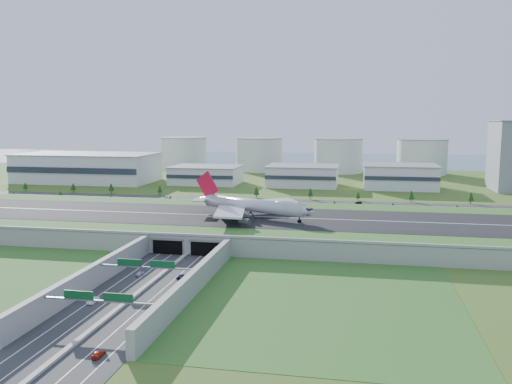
% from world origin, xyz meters
% --- Properties ---
extents(ground, '(1200.00, 1200.00, 0.00)m').
position_xyz_m(ground, '(0.00, 0.00, 0.00)').
color(ground, '#2E4D18').
rests_on(ground, ground).
extents(airfield_deck, '(520.00, 100.00, 9.20)m').
position_xyz_m(airfield_deck, '(0.00, -0.09, 4.12)').
color(airfield_deck, gray).
rests_on(airfield_deck, ground).
extents(underpass_road, '(38.80, 120.40, 8.00)m').
position_xyz_m(underpass_road, '(0.00, -99.42, 3.43)').
color(underpass_road, '#28282B').
rests_on(underpass_road, ground).
extents(sign_gantry_near, '(38.70, 0.70, 9.80)m').
position_xyz_m(sign_gantry_near, '(0.00, -95.04, 6.95)').
color(sign_gantry_near, gray).
rests_on(sign_gantry_near, ground).
extents(sign_gantry_far, '(38.70, 0.70, 9.80)m').
position_xyz_m(sign_gantry_far, '(0.00, -130.04, 6.95)').
color(sign_gantry_far, gray).
rests_on(sign_gantry_far, ground).
extents(north_expressway, '(560.00, 36.00, 0.12)m').
position_xyz_m(north_expressway, '(0.00, 95.00, 0.06)').
color(north_expressway, '#28282B').
rests_on(north_expressway, ground).
extents(tree_row, '(506.80, 48.49, 8.19)m').
position_xyz_m(tree_row, '(14.94, 98.24, 4.45)').
color(tree_row, '#3D2819').
rests_on(tree_row, ground).
extents(hangar_west, '(120.00, 60.00, 25.00)m').
position_xyz_m(hangar_west, '(-170.00, 185.00, 12.50)').
color(hangar_west, silver).
rests_on(hangar_west, ground).
extents(hangar_mid_a, '(58.00, 42.00, 15.00)m').
position_xyz_m(hangar_mid_a, '(-60.00, 190.00, 7.50)').
color(hangar_mid_a, silver).
rests_on(hangar_mid_a, ground).
extents(hangar_mid_b, '(58.00, 42.00, 17.00)m').
position_xyz_m(hangar_mid_b, '(25.00, 190.00, 8.50)').
color(hangar_mid_b, silver).
rests_on(hangar_mid_b, ground).
extents(hangar_mid_c, '(58.00, 42.00, 19.00)m').
position_xyz_m(hangar_mid_c, '(105.00, 190.00, 9.50)').
color(hangar_mid_c, silver).
rests_on(hangar_mid_c, ground).
extents(fuel_tank_a, '(50.00, 50.00, 35.00)m').
position_xyz_m(fuel_tank_a, '(-120.00, 310.00, 17.50)').
color(fuel_tank_a, silver).
rests_on(fuel_tank_a, ground).
extents(fuel_tank_b, '(50.00, 50.00, 35.00)m').
position_xyz_m(fuel_tank_b, '(-35.00, 310.00, 17.50)').
color(fuel_tank_b, silver).
rests_on(fuel_tank_b, ground).
extents(fuel_tank_c, '(50.00, 50.00, 35.00)m').
position_xyz_m(fuel_tank_c, '(50.00, 310.00, 17.50)').
color(fuel_tank_c, silver).
rests_on(fuel_tank_c, ground).
extents(fuel_tank_d, '(50.00, 50.00, 35.00)m').
position_xyz_m(fuel_tank_d, '(135.00, 310.00, 17.50)').
color(fuel_tank_d, silver).
rests_on(fuel_tank_d, ground).
extents(bay_water, '(1200.00, 260.00, 0.06)m').
position_xyz_m(bay_water, '(0.00, 480.00, 0.03)').
color(bay_water, '#3E6076').
rests_on(bay_water, ground).
extents(boeing_747, '(67.67, 62.63, 22.22)m').
position_xyz_m(boeing_747, '(19.17, -1.16, 14.29)').
color(boeing_747, silver).
rests_on(boeing_747, airfield_deck).
extents(car_0, '(2.14, 4.73, 1.58)m').
position_xyz_m(car_0, '(-7.81, -82.63, 0.91)').
color(car_0, '#B2B3B7').
rests_on(car_0, ground).
extents(car_1, '(2.19, 5.33, 1.72)m').
position_xyz_m(car_1, '(-10.51, -113.45, 0.98)').
color(car_1, white).
rests_on(car_1, ground).
extents(car_2, '(2.51, 5.21, 1.43)m').
position_xyz_m(car_2, '(8.43, -82.88, 0.84)').
color(car_2, '#0B1939').
rests_on(car_2, ground).
extents(car_3, '(2.06, 4.94, 1.43)m').
position_xyz_m(car_3, '(9.35, -149.17, 0.83)').
color(car_3, '#B52610').
rests_on(car_3, ground).
extents(car_4, '(4.32, 2.58, 1.38)m').
position_xyz_m(car_4, '(-102.98, 86.05, 0.81)').
color(car_4, '#5E5D63').
rests_on(car_4, ground).
extents(car_5, '(5.21, 3.40, 1.62)m').
position_xyz_m(car_5, '(71.95, 101.89, 0.93)').
color(car_5, black).
rests_on(car_5, ground).
extents(car_6, '(5.36, 2.63, 1.46)m').
position_xyz_m(car_6, '(153.83, 87.37, 0.85)').
color(car_6, '#B7B8BC').
rests_on(car_6, ground).
extents(car_7, '(4.69, 2.28, 1.32)m').
position_xyz_m(car_7, '(-64.15, 101.65, 0.78)').
color(car_7, white).
rests_on(car_7, ground).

